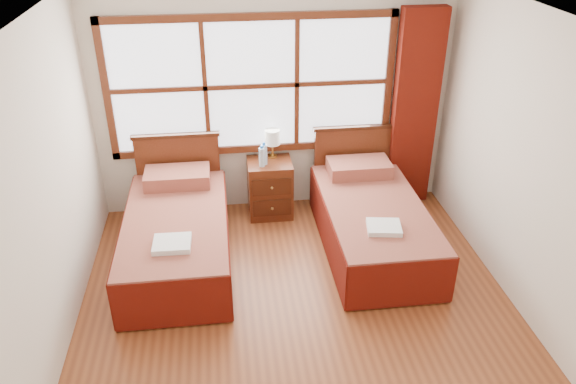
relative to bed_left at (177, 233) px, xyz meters
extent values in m
plane|color=brown|center=(1.12, -1.20, -0.31)|extent=(4.50, 4.50, 0.00)
plane|color=white|center=(1.12, -1.20, 2.29)|extent=(4.50, 4.50, 0.00)
plane|color=silver|center=(1.12, 1.05, 0.99)|extent=(4.00, 0.00, 4.00)
plane|color=silver|center=(-0.88, -1.20, 0.99)|extent=(0.00, 4.50, 4.50)
plane|color=silver|center=(3.12, -1.20, 0.99)|extent=(0.00, 4.50, 4.50)
cube|color=white|center=(0.87, 1.02, 1.19)|extent=(3.00, 0.02, 1.40)
cube|color=#572513|center=(0.87, 1.00, 0.45)|extent=(3.16, 0.06, 0.08)
cube|color=#572513|center=(0.87, 1.00, 1.93)|extent=(3.16, 0.06, 0.08)
cube|color=#572513|center=(-0.67, 1.00, 1.19)|extent=(0.08, 0.06, 1.56)
cube|color=#572513|center=(2.41, 1.00, 1.19)|extent=(0.08, 0.06, 1.56)
cube|color=#572513|center=(0.37, 1.00, 1.19)|extent=(0.05, 0.05, 1.40)
cube|color=#572513|center=(1.37, 1.00, 1.19)|extent=(0.05, 0.05, 1.40)
cube|color=#572513|center=(0.87, 1.00, 1.19)|extent=(3.00, 0.05, 0.05)
cube|color=#631409|center=(2.72, 0.91, 0.86)|extent=(0.50, 0.16, 2.30)
cube|color=#3B1A0C|center=(0.00, -0.07, -0.16)|extent=(0.90, 1.80, 0.29)
cube|color=maroon|center=(0.00, -0.07, 0.11)|extent=(1.01, 2.00, 0.24)
cube|color=#61130A|center=(-0.50, -0.07, -0.04)|extent=(0.03, 2.00, 0.50)
cube|color=#61130A|center=(0.50, -0.07, -0.04)|extent=(0.03, 2.00, 0.50)
cube|color=#61130A|center=(0.00, -1.06, -0.04)|extent=(1.01, 0.03, 0.50)
cube|color=maroon|center=(0.00, 0.66, 0.31)|extent=(0.70, 0.41, 0.16)
cube|color=#572513|center=(0.00, 0.94, 0.18)|extent=(0.94, 0.06, 0.98)
cube|color=#3B1A0C|center=(0.00, 0.94, 0.68)|extent=(0.98, 0.08, 0.04)
cube|color=#3B1A0C|center=(2.04, -0.07, -0.16)|extent=(0.89, 1.78, 0.29)
cube|color=maroon|center=(2.04, -0.07, 0.10)|extent=(1.00, 1.97, 0.24)
cube|color=#61130A|center=(1.54, -0.07, -0.04)|extent=(0.03, 1.97, 0.49)
cube|color=#61130A|center=(2.53, -0.07, -0.04)|extent=(0.03, 1.97, 0.49)
cube|color=#61130A|center=(2.04, -1.05, -0.04)|extent=(1.00, 0.03, 0.49)
cube|color=maroon|center=(2.04, 0.65, 0.30)|extent=(0.70, 0.41, 0.15)
cube|color=#572513|center=(2.04, 0.94, 0.18)|extent=(0.93, 0.06, 0.97)
cube|color=#3B1A0C|center=(2.04, 0.94, 0.67)|extent=(0.97, 0.08, 0.04)
cube|color=#572513|center=(1.03, 0.80, 0.03)|extent=(0.50, 0.45, 0.67)
cube|color=#3B1A0C|center=(1.03, 0.57, -0.11)|extent=(0.44, 0.02, 0.20)
cube|color=#3B1A0C|center=(1.03, 0.57, 0.16)|extent=(0.44, 0.02, 0.20)
sphere|color=olive|center=(1.03, 0.55, -0.11)|extent=(0.03, 0.03, 0.03)
sphere|color=olive|center=(1.03, 0.55, 0.16)|extent=(0.03, 0.03, 0.03)
cube|color=white|center=(0.00, -0.57, 0.26)|extent=(0.35, 0.31, 0.05)
cube|color=white|center=(2.00, -0.53, 0.25)|extent=(0.36, 0.33, 0.05)
cylinder|color=#B48539|center=(1.08, 0.93, 0.37)|extent=(0.11, 0.11, 0.02)
cylinder|color=#B48539|center=(1.08, 0.93, 0.45)|extent=(0.02, 0.02, 0.14)
cylinder|color=white|center=(1.08, 0.93, 0.61)|extent=(0.17, 0.17, 0.17)
cylinder|color=silver|center=(0.94, 0.71, 0.47)|extent=(0.06, 0.06, 0.22)
cylinder|color=blue|center=(0.94, 0.71, 0.59)|extent=(0.03, 0.03, 0.03)
cylinder|color=silver|center=(0.97, 0.76, 0.48)|extent=(0.07, 0.07, 0.23)
cylinder|color=blue|center=(0.97, 0.76, 0.61)|extent=(0.03, 0.03, 0.03)
camera|label=1|loc=(0.51, -4.91, 3.14)|focal=35.00mm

